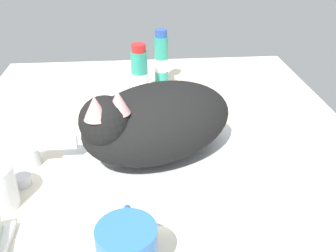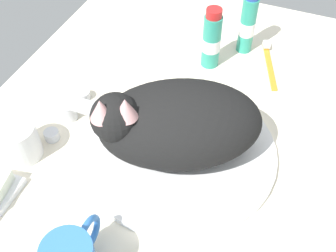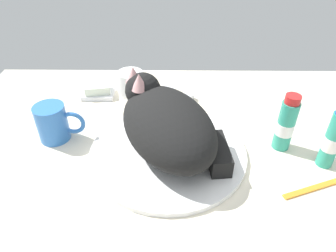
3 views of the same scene
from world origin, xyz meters
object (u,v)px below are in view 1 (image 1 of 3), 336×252
at_px(cat, 154,122).
at_px(toothpaste_bottle, 140,75).
at_px(faucet, 37,153).
at_px(toothbrush, 188,88).
at_px(mouthwash_bottle, 161,61).

distance_m(cat, toothpaste_bottle, 0.27).
xyz_separation_m(faucet, toothbrush, (0.31, -0.31, -0.02)).
bearing_deg(faucet, mouthwash_bottle, -36.03).
height_order(mouthwash_bottle, toothbrush, mouthwash_bottle).
relative_size(cat, toothbrush, 2.17).
relative_size(faucet, cat, 0.44).
height_order(cat, toothpaste_bottle, cat).
bearing_deg(cat, toothpaste_bottle, 4.22).
relative_size(mouthwash_bottle, toothbrush, 0.98).
xyz_separation_m(toothpaste_bottle, mouthwash_bottle, (0.08, -0.06, 0.01)).
xyz_separation_m(cat, mouthwash_bottle, (0.34, -0.04, -0.01)).
bearing_deg(toothpaste_bottle, faucet, 143.93).
relative_size(faucet, toothpaste_bottle, 1.05).
distance_m(cat, toothbrush, 0.34).
relative_size(cat, mouthwash_bottle, 2.20).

